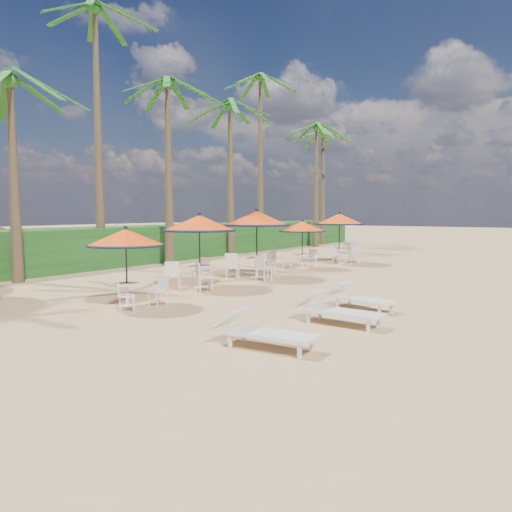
% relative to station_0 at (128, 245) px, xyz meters
% --- Properties ---
extents(ground, '(160.00, 160.00, 0.00)m').
position_rel_station_0_xyz_m(ground, '(4.55, -0.18, -1.65)').
color(ground, tan).
rests_on(ground, ground).
extents(scrub_hedge, '(3.00, 40.00, 1.80)m').
position_rel_station_0_xyz_m(scrub_hedge, '(-8.95, 10.82, -0.75)').
color(scrub_hedge, '#194716').
rests_on(scrub_hedge, ground).
extents(station_0, '(2.07, 2.07, 2.16)m').
position_rel_station_0_xyz_m(station_0, '(0.00, 0.00, 0.00)').
color(station_0, black).
rests_on(station_0, ground).
extents(station_1, '(2.42, 2.42, 2.52)m').
position_rel_station_0_xyz_m(station_1, '(-0.65, 3.60, 0.19)').
color(station_1, black).
rests_on(station_1, ground).
extents(station_2, '(2.56, 2.56, 2.67)m').
position_rel_station_0_xyz_m(station_2, '(-0.46, 6.75, 0.30)').
color(station_2, black).
rests_on(station_2, ground).
extents(station_3, '(2.11, 2.18, 2.20)m').
position_rel_station_0_xyz_m(station_3, '(-0.57, 10.55, 0.03)').
color(station_3, black).
rests_on(station_3, ground).
extents(station_4, '(2.44, 2.44, 2.55)m').
position_rel_station_0_xyz_m(station_4, '(-0.06, 13.51, 0.21)').
color(station_4, black).
rests_on(station_4, ground).
extents(lounger_near, '(2.05, 0.77, 0.72)m').
position_rel_station_0_xyz_m(lounger_near, '(5.11, -1.41, -1.31)').
color(lounger_near, white).
rests_on(lounger_near, ground).
extents(lounger_mid, '(2.09, 0.75, 0.74)m').
position_rel_station_0_xyz_m(lounger_mid, '(5.39, 1.18, -1.30)').
color(lounger_mid, white).
rests_on(lounger_mid, ground).
extents(lounger_far, '(1.97, 1.08, 0.67)m').
position_rel_station_0_xyz_m(lounger_far, '(5.13, 3.15, -1.33)').
color(lounger_far, white).
rests_on(lounger_far, ground).
extents(palm_1, '(5.00, 5.00, 7.33)m').
position_rel_station_0_xyz_m(palm_1, '(-6.89, 0.99, 4.98)').
color(palm_1, brown).
rests_on(palm_1, ground).
extents(palm_2, '(5.00, 5.00, 11.48)m').
position_rel_station_0_xyz_m(palm_2, '(-7.99, 5.56, 8.88)').
color(palm_2, brown).
rests_on(palm_2, ground).
extents(palm_3, '(5.00, 5.00, 8.62)m').
position_rel_station_0_xyz_m(palm_3, '(-6.14, 7.98, 6.21)').
color(palm_3, brown).
rests_on(palm_3, ground).
extents(palm_4, '(5.00, 5.00, 8.77)m').
position_rel_station_0_xyz_m(palm_4, '(-7.21, 14.13, 6.35)').
color(palm_4, brown).
rests_on(palm_4, ground).
extents(palm_5, '(5.00, 5.00, 11.31)m').
position_rel_station_0_xyz_m(palm_5, '(-7.83, 18.18, 8.72)').
color(palm_5, brown).
rests_on(palm_5, ground).
extents(palm_6, '(5.00, 5.00, 8.85)m').
position_rel_station_0_xyz_m(palm_6, '(-6.57, 23.56, 6.42)').
color(palm_6, brown).
rests_on(palm_6, ground).
extents(palm_7, '(5.00, 5.00, 8.91)m').
position_rel_station_0_xyz_m(palm_7, '(-7.43, 26.36, 6.48)').
color(palm_7, brown).
rests_on(palm_7, ground).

